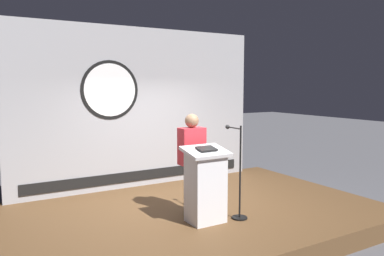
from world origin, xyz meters
TOP-DOWN VIEW (x-y plane):
  - ground_plane at (0.00, 0.00)m, footprint 40.00×40.00m
  - stage_platform at (0.00, 0.00)m, footprint 6.40×4.00m
  - banner_display at (-0.01, 1.85)m, footprint 5.13×0.12m
  - podium at (0.01, -0.59)m, footprint 0.64×0.50m
  - speaker_person at (0.06, -0.11)m, footprint 0.40×0.26m
  - microphone_stand at (0.54, -0.70)m, footprint 0.24×0.49m

SIDE VIEW (x-z plane):
  - ground_plane at x=0.00m, z-range 0.00..0.00m
  - stage_platform at x=0.00m, z-range 0.00..0.30m
  - microphone_stand at x=0.54m, z-range 0.08..1.52m
  - podium at x=0.01m, z-range 0.29..1.43m
  - speaker_person at x=0.06m, z-range 0.32..1.91m
  - banner_display at x=-0.01m, z-range 0.29..3.46m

